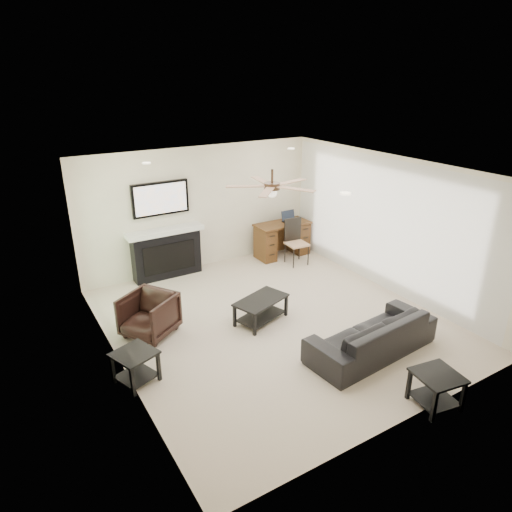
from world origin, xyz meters
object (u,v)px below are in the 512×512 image
at_px(desk, 282,239).
at_px(fireplace_unit, 165,231).
at_px(coffee_table, 261,310).
at_px(armchair, 149,315).
at_px(sofa, 372,334).

bearing_deg(desk, fireplace_unit, 174.32).
xyz_separation_m(coffee_table, fireplace_unit, (-0.66, 2.47, 0.75)).
bearing_deg(desk, armchair, -155.33).
bearing_deg(coffee_table, fireplace_unit, 86.10).
xyz_separation_m(armchair, desk, (3.62, 1.66, 0.04)).
height_order(armchair, fireplace_unit, fireplace_unit).
relative_size(armchair, fireplace_unit, 0.39).
height_order(sofa, fireplace_unit, fireplace_unit).
height_order(coffee_table, desk, desk).
bearing_deg(fireplace_unit, coffee_table, -74.99).
distance_m(fireplace_unit, desk, 2.66).
bearing_deg(fireplace_unit, armchair, -118.40).
height_order(armchair, desk, desk).
relative_size(sofa, desk, 1.67).
height_order(sofa, desk, desk).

